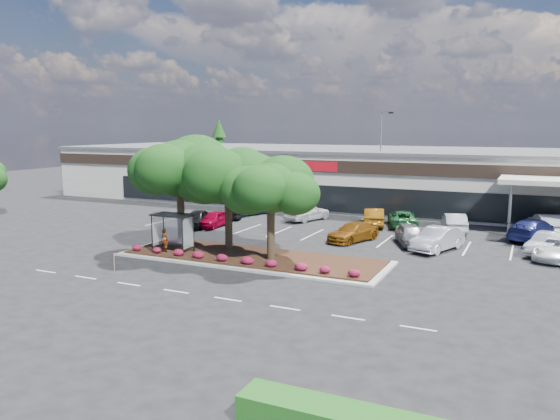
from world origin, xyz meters
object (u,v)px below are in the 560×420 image
at_px(car_0, 214,219).
at_px(light_pole, 381,168).
at_px(survey_stake, 114,260).
at_px(car_1, 197,219).

bearing_deg(car_0, light_pole, 52.41).
height_order(light_pole, car_0, light_pole).
xyz_separation_m(survey_stake, car_0, (-2.37, 15.31, -0.01)).
bearing_deg(survey_stake, light_pole, 73.80).
bearing_deg(car_1, car_0, 12.93).
xyz_separation_m(light_pole, car_0, (-11.01, -14.42, -3.89)).
relative_size(survey_stake, car_1, 0.26).
relative_size(survey_stake, car_0, 0.27).
bearing_deg(survey_stake, car_0, 98.81).
xyz_separation_m(survey_stake, car_1, (-3.73, 14.61, 0.03)).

